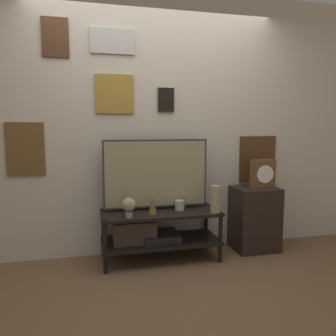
{
  "coord_description": "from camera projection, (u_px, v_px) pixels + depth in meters",
  "views": [
    {
      "loc": [
        -0.65,
        -2.82,
        1.32
      ],
      "look_at": [
        0.08,
        0.28,
        0.93
      ],
      "focal_mm": 35.0,
      "sensor_mm": 36.0,
      "label": 1
    }
  ],
  "objects": [
    {
      "name": "ground_plane",
      "position": [
        167.0,
        271.0,
        3.04
      ],
      "size": [
        12.0,
        12.0,
        0.0
      ],
      "primitive_type": "plane",
      "color": "brown"
    },
    {
      "name": "wall_back",
      "position": [
        154.0,
        124.0,
        3.41
      ],
      "size": [
        6.4,
        0.08,
        2.7
      ],
      "color": "beige",
      "rests_on": "ground_plane"
    },
    {
      "name": "media_console",
      "position": [
        152.0,
        230.0,
        3.25
      ],
      "size": [
        1.17,
        0.47,
        0.49
      ],
      "color": "black",
      "rests_on": "ground_plane"
    },
    {
      "name": "television",
      "position": [
        156.0,
        174.0,
        3.29
      ],
      "size": [
        1.06,
        0.05,
        0.71
      ],
      "color": "#333338",
      "rests_on": "media_console"
    },
    {
      "name": "vase_slim_bronze",
      "position": [
        153.0,
        205.0,
        3.13
      ],
      "size": [
        0.08,
        0.08,
        0.17
      ],
      "color": "brown",
      "rests_on": "media_console"
    },
    {
      "name": "vase_tall_ceramic",
      "position": [
        215.0,
        199.0,
        3.19
      ],
      "size": [
        0.1,
        0.1,
        0.27
      ],
      "color": "tan",
      "rests_on": "media_console"
    },
    {
      "name": "candle_jar",
      "position": [
        180.0,
        205.0,
        3.29
      ],
      "size": [
        0.1,
        0.1,
        0.1
      ],
      "color": "#C1B29E",
      "rests_on": "media_console"
    },
    {
      "name": "decorative_bust",
      "position": [
        129.0,
        206.0,
        3.01
      ],
      "size": [
        0.13,
        0.13,
        0.19
      ],
      "color": "tan",
      "rests_on": "media_console"
    },
    {
      "name": "side_table",
      "position": [
        254.0,
        218.0,
        3.54
      ],
      "size": [
        0.46,
        0.38,
        0.68
      ],
      "color": "black",
      "rests_on": "ground_plane"
    },
    {
      "name": "mantel_clock",
      "position": [
        263.0,
        174.0,
        3.47
      ],
      "size": [
        0.25,
        0.11,
        0.3
      ],
      "color": "brown",
      "rests_on": "side_table"
    }
  ]
}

